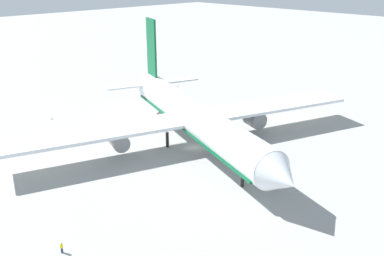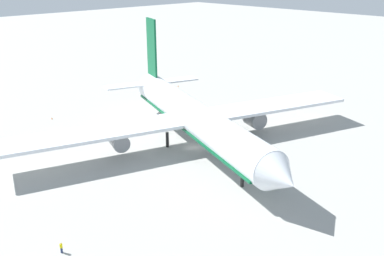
{
  "view_description": "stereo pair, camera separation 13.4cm",
  "coord_description": "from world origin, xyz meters",
  "px_view_note": "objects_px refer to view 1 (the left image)",
  "views": [
    {
      "loc": [
        61.46,
        -60.9,
        37.78
      ],
      "look_at": [
        -0.35,
        -0.65,
        4.71
      ],
      "focal_mm": 39.28,
      "sensor_mm": 36.0,
      "label": 1
    },
    {
      "loc": [
        61.55,
        -60.8,
        37.78
      ],
      "look_at": [
        -0.35,
        -0.65,
        4.71
      ],
      "focal_mm": 39.28,
      "sensor_mm": 36.0,
      "label": 2
    }
  ],
  "objects_px": {
    "traffic_cone_0": "(178,86)",
    "traffic_cone_1": "(277,103)",
    "airliner": "(193,117)",
    "traffic_cone_4": "(52,118)",
    "ground_worker_0": "(62,248)"
  },
  "relations": [
    {
      "from": "airliner",
      "to": "traffic_cone_4",
      "type": "relative_size",
      "value": 148.2
    },
    {
      "from": "ground_worker_0",
      "to": "traffic_cone_0",
      "type": "height_order",
      "value": "ground_worker_0"
    },
    {
      "from": "traffic_cone_1",
      "to": "ground_worker_0",
      "type": "bearing_deg",
      "value": -76.33
    },
    {
      "from": "airliner",
      "to": "traffic_cone_1",
      "type": "bearing_deg",
      "value": 97.02
    },
    {
      "from": "traffic_cone_1",
      "to": "airliner",
      "type": "bearing_deg",
      "value": -82.98
    },
    {
      "from": "airliner",
      "to": "traffic_cone_4",
      "type": "height_order",
      "value": "airliner"
    },
    {
      "from": "ground_worker_0",
      "to": "traffic_cone_4",
      "type": "distance_m",
      "value": 59.05
    },
    {
      "from": "ground_worker_0",
      "to": "traffic_cone_0",
      "type": "bearing_deg",
      "value": 126.97
    },
    {
      "from": "traffic_cone_0",
      "to": "traffic_cone_1",
      "type": "xyz_separation_m",
      "value": [
        34.36,
        8.53,
        0.0
      ]
    },
    {
      "from": "ground_worker_0",
      "to": "traffic_cone_0",
      "type": "relative_size",
      "value": 3.1
    },
    {
      "from": "traffic_cone_0",
      "to": "traffic_cone_1",
      "type": "relative_size",
      "value": 1.0
    },
    {
      "from": "airliner",
      "to": "traffic_cone_1",
      "type": "xyz_separation_m",
      "value": [
        -4.9,
        39.84,
        -6.6
      ]
    },
    {
      "from": "ground_worker_0",
      "to": "traffic_cone_1",
      "type": "height_order",
      "value": "ground_worker_0"
    },
    {
      "from": "airliner",
      "to": "traffic_cone_1",
      "type": "height_order",
      "value": "airliner"
    },
    {
      "from": "traffic_cone_0",
      "to": "traffic_cone_4",
      "type": "height_order",
      "value": "same"
    }
  ]
}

